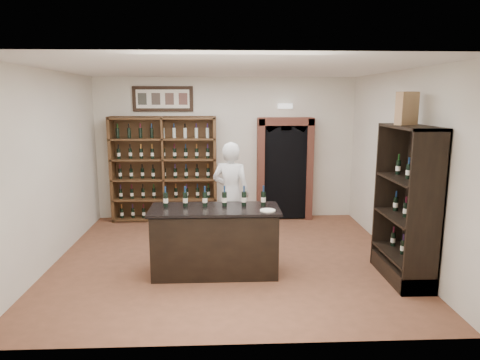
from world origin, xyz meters
name	(u,v)px	position (x,y,z in m)	size (l,w,h in m)	color
floor	(228,258)	(0.00, 0.00, 0.00)	(5.50, 5.50, 0.00)	brown
ceiling	(227,69)	(0.00, 0.00, 3.00)	(5.50, 5.50, 0.00)	white
wall_back	(226,149)	(0.00, 2.50, 1.50)	(5.50, 0.04, 3.00)	silver
wall_left	(49,169)	(-2.75, 0.00, 1.50)	(0.04, 5.00, 3.00)	silver
wall_right	(400,166)	(2.75, 0.00, 1.50)	(0.04, 5.00, 3.00)	silver
wine_shelf	(164,169)	(-1.30, 2.33, 1.10)	(2.20, 0.38, 2.20)	#50301B
framed_picture	(163,99)	(-1.30, 2.47, 2.55)	(1.25, 0.04, 0.52)	black
arched_doorway	(285,166)	(1.25, 2.33, 1.14)	(1.17, 0.35, 2.17)	black
emergency_light	(285,106)	(1.25, 2.42, 2.40)	(0.30, 0.10, 0.10)	white
tasting_counter	(215,241)	(-0.20, -0.60, 0.49)	(1.88, 0.78, 1.00)	black
counter_bottle_0	(166,199)	(-0.92, -0.48, 1.11)	(0.07, 0.07, 0.30)	black
counter_bottle_1	(185,199)	(-0.63, -0.48, 1.11)	(0.07, 0.07, 0.30)	black
counter_bottle_2	(205,199)	(-0.34, -0.48, 1.11)	(0.07, 0.07, 0.30)	black
counter_bottle_3	(224,199)	(-0.06, -0.48, 1.11)	(0.07, 0.07, 0.30)	black
counter_bottle_4	(244,199)	(0.23, -0.48, 1.11)	(0.07, 0.07, 0.30)	black
counter_bottle_5	(263,198)	(0.52, -0.48, 1.11)	(0.07, 0.07, 0.30)	black
side_cabinet	(407,228)	(2.52, -0.90, 0.75)	(0.48, 1.20, 2.20)	black
shopkeeper	(231,194)	(0.07, 0.66, 0.92)	(0.67, 0.44, 1.83)	silver
plate	(268,211)	(0.55, -0.81, 1.01)	(0.22, 0.22, 0.02)	white
wine_crate	(407,108)	(2.46, -0.77, 2.43)	(0.32, 0.13, 0.45)	tan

